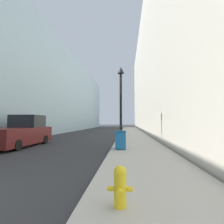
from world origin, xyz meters
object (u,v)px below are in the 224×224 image
fire_hydrant (120,185)px  trash_bin (121,140)px  lamppost (121,96)px  pickup_truck (21,133)px

fire_hydrant → trash_bin: size_ratio=0.72×
lamppost → trash_bin: bearing=-88.3°
lamppost → pickup_truck: size_ratio=1.02×
trash_bin → lamppost: bearing=91.7°
trash_bin → pickup_truck: 7.16m
fire_hydrant → lamppost: (-0.32, 9.42, 3.02)m
fire_hydrant → lamppost: size_ratio=0.13×
fire_hydrant → lamppost: bearing=91.9°
trash_bin → lamppost: lamppost is taller
trash_bin → lamppost: (-0.08, 2.63, 2.88)m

